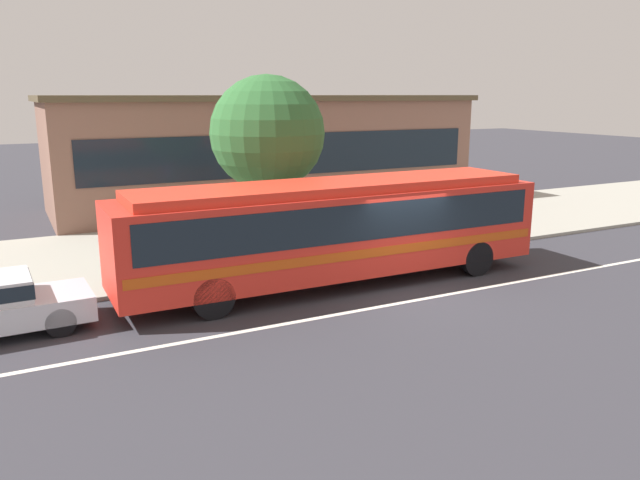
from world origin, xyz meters
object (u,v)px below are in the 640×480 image
object	(u,v)px
bus_stop_sign	(393,204)
pedestrian_walking_along_curb	(351,221)
pedestrian_waiting_near_sign	(293,232)
street_tree_near_stop	(267,133)
transit_bus	(335,225)

from	to	relation	value
bus_stop_sign	pedestrian_walking_along_curb	bearing A→B (deg)	150.87
pedestrian_waiting_near_sign	street_tree_near_stop	bearing A→B (deg)	93.14
pedestrian_walking_along_curb	bus_stop_sign	xyz separation A→B (m)	(1.18, -0.66, 0.56)
pedestrian_waiting_near_sign	bus_stop_sign	bearing A→B (deg)	2.21
street_tree_near_stop	pedestrian_walking_along_curb	bearing A→B (deg)	-17.30
bus_stop_sign	street_tree_near_stop	world-z (taller)	street_tree_near_stop
transit_bus	pedestrian_walking_along_curb	bearing A→B (deg)	52.61
bus_stop_sign	street_tree_near_stop	size ratio (longest dim) A/B	0.43
pedestrian_waiting_near_sign	bus_stop_sign	xyz separation A→B (m)	(3.60, 0.14, 0.50)
pedestrian_waiting_near_sign	street_tree_near_stop	size ratio (longest dim) A/B	0.32
transit_bus	pedestrian_walking_along_curb	distance (m)	3.29
pedestrian_walking_along_curb	transit_bus	bearing A→B (deg)	-127.39
transit_bus	pedestrian_walking_along_curb	size ratio (longest dim) A/B	7.05
pedestrian_waiting_near_sign	pedestrian_walking_along_curb	xyz separation A→B (m)	(2.42, 0.79, -0.06)
transit_bus	street_tree_near_stop	world-z (taller)	street_tree_near_stop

